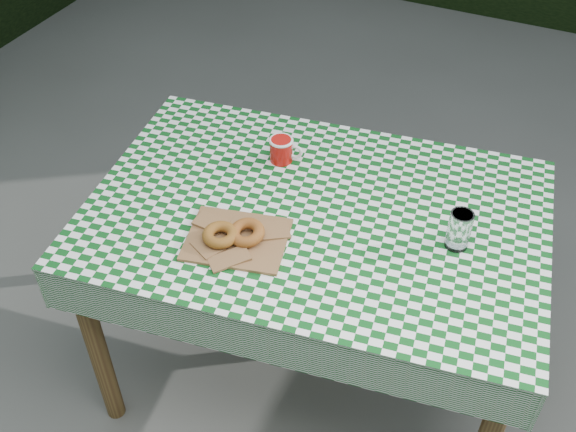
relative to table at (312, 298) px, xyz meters
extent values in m
plane|color=#51514C|center=(0.18, 0.19, -0.38)|extent=(60.00, 60.00, 0.00)
cube|color=#56371D|center=(0.00, 0.00, 0.00)|extent=(1.39, 1.02, 0.75)
cube|color=#0B4716|center=(0.00, 0.00, 0.38)|extent=(1.41, 1.04, 0.01)
cube|color=brown|center=(-0.15, -0.20, 0.39)|extent=(0.31, 0.27, 0.01)
torus|color=brown|center=(-0.18, -0.23, 0.41)|extent=(0.14, 0.14, 0.03)
torus|color=brown|center=(-0.12, -0.19, 0.41)|extent=(0.13, 0.13, 0.03)
cylinder|color=white|center=(0.40, 0.03, 0.44)|extent=(0.07, 0.07, 0.11)
camera|label=1|loc=(0.54, -1.35, 1.68)|focal=42.42mm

